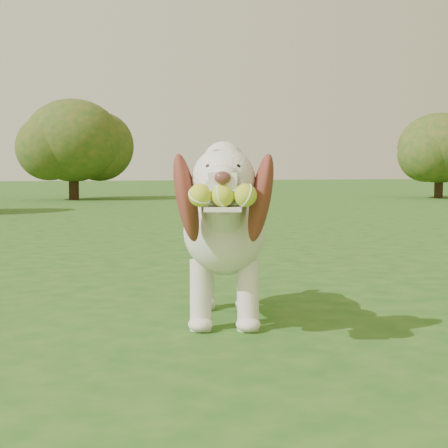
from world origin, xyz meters
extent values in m
plane|color=#1D4F16|center=(0.00, 0.00, 0.00)|extent=(80.00, 80.00, 0.00)
ellipsoid|color=silver|center=(0.56, 0.26, 0.43)|extent=(0.59, 0.84, 0.40)
ellipsoid|color=silver|center=(0.47, -0.01, 0.48)|extent=(0.49, 0.49, 0.39)
ellipsoid|color=silver|center=(0.63, 0.52, 0.42)|extent=(0.44, 0.44, 0.35)
cylinder|color=silver|center=(0.43, -0.15, 0.58)|extent=(0.29, 0.35, 0.30)
sphere|color=silver|center=(0.38, -0.29, 0.73)|extent=(0.34, 0.34, 0.27)
sphere|color=silver|center=(0.39, -0.27, 0.81)|extent=(0.22, 0.22, 0.18)
cube|color=silver|center=(0.34, -0.44, 0.73)|extent=(0.16, 0.19, 0.07)
ellipsoid|color=#592D28|center=(0.31, -0.52, 0.74)|extent=(0.07, 0.06, 0.05)
cube|color=silver|center=(0.33, -0.46, 0.62)|extent=(0.19, 0.21, 0.02)
ellipsoid|color=brown|center=(0.23, -0.24, 0.65)|extent=(0.22, 0.25, 0.42)
ellipsoid|color=brown|center=(0.54, -0.33, 0.65)|extent=(0.19, 0.29, 0.42)
cylinder|color=silver|center=(0.68, 0.67, 0.47)|extent=(0.12, 0.20, 0.15)
cylinder|color=silver|center=(0.37, 0.05, 0.17)|extent=(0.13, 0.13, 0.34)
cylinder|color=silver|center=(0.59, -0.02, 0.17)|extent=(0.13, 0.13, 0.34)
cylinder|color=silver|center=(0.52, 0.53, 0.17)|extent=(0.13, 0.13, 0.34)
cylinder|color=silver|center=(0.74, 0.46, 0.17)|extent=(0.13, 0.13, 0.34)
sphere|color=#B5D734|center=(0.23, -0.47, 0.67)|extent=(0.12, 0.12, 0.09)
sphere|color=#B5D734|center=(0.32, -0.50, 0.67)|extent=(0.12, 0.12, 0.09)
sphere|color=#B5D734|center=(0.40, -0.53, 0.67)|extent=(0.12, 0.12, 0.09)
cylinder|color=#382314|center=(0.79, 14.25, 0.40)|extent=(0.25, 0.25, 0.80)
ellipsoid|color=#144415|center=(0.79, 14.25, 1.46)|extent=(2.39, 2.39, 2.04)
cylinder|color=#382314|center=(9.97, 12.42, 0.36)|extent=(0.22, 0.22, 0.71)
ellipsoid|color=#144415|center=(9.97, 12.42, 1.30)|extent=(2.13, 2.13, 1.81)
camera|label=1|loc=(-0.45, -3.11, 0.78)|focal=55.00mm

